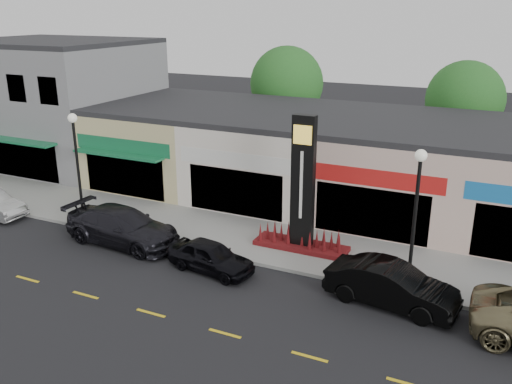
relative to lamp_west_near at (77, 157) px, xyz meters
The scene contains 15 objects.
ground 9.07m from the lamp_west_near, 17.35° to the right, with size 120.00×120.00×0.00m, color black.
sidewalk 8.89m from the lamp_west_near, 13.02° to the left, with size 52.00×4.30×0.15m, color gray.
curb 8.70m from the lamp_west_near, ahead, with size 52.00×0.20×0.15m, color gray.
building_grey_2story 13.45m from the lamp_west_near, 138.08° to the left, with size 12.00×10.95×8.30m.
shop_beige 9.04m from the lamp_west_near, 93.19° to the left, with size 7.00×10.85×4.80m.
shop_cream 11.13m from the lamp_west_near, 54.08° to the left, with size 7.00×10.01×4.80m.
shop_pink_w 16.25m from the lamp_west_near, 33.61° to the left, with size 7.00×10.01×4.80m.
tree_rear_west 17.55m from the lamp_west_near, 76.76° to the left, with size 5.20×5.20×7.83m.
tree_rear_mid 23.39m from the lamp_west_near, 46.74° to the left, with size 4.80×4.80×7.29m.
lamp_west_near is the anchor object (origin of this frame).
lamp_east_near 16.00m from the lamp_west_near, ahead, with size 0.44×0.44×5.47m.
pylon_sign 11.19m from the lamp_west_near, ahead, with size 4.20×1.30×6.00m.
car_dark_sedan 4.33m from the lamp_west_near, 17.10° to the right, with size 5.69×2.31×1.65m, color black.
car_black_sedan 8.95m from the lamp_west_near, 11.62° to the right, with size 3.79×1.52×1.29m, color black.
car_black_conv 15.88m from the lamp_west_near, ahead, with size 4.78×1.67×1.57m, color black.
Camera 1 is at (10.57, -16.68, 10.35)m, focal length 38.00 mm.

